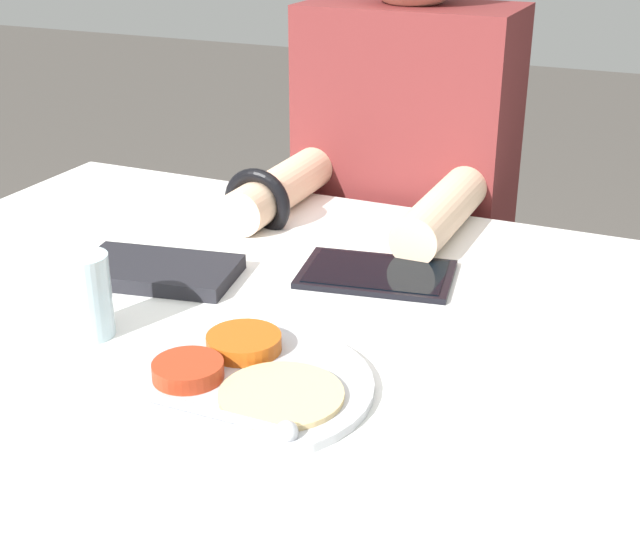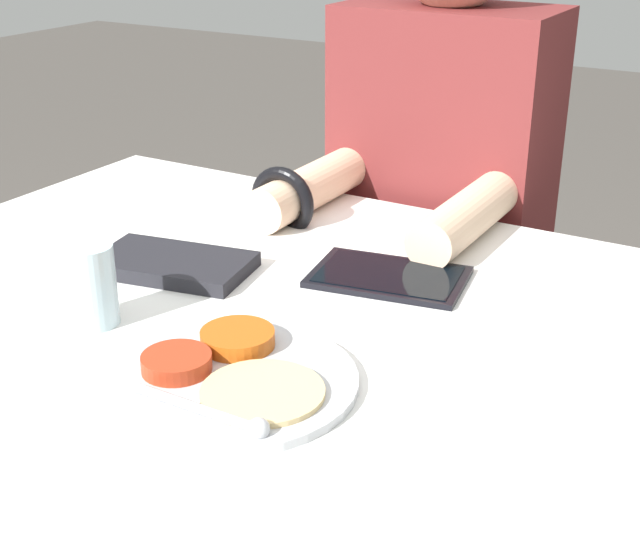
{
  "view_description": "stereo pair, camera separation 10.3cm",
  "coord_description": "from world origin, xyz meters",
  "px_view_note": "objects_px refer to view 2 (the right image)",
  "views": [
    {
      "loc": [
        0.46,
        -0.81,
        1.25
      ],
      "look_at": [
        0.08,
        0.05,
        0.83
      ],
      "focal_mm": 50.0,
      "sensor_mm": 36.0,
      "label": 1
    },
    {
      "loc": [
        0.55,
        -0.76,
        1.25
      ],
      "look_at": [
        0.08,
        0.05,
        0.83
      ],
      "focal_mm": 50.0,
      "sensor_mm": 36.0,
      "label": 2
    }
  ],
  "objects_px": {
    "tablet_device": "(389,277)",
    "person_diner": "(435,275)",
    "red_notebook": "(173,265)",
    "thali_tray": "(230,376)",
    "drinking_glass": "(91,285)"
  },
  "relations": [
    {
      "from": "red_notebook",
      "to": "thali_tray",
      "type": "bearing_deg",
      "value": -40.09
    },
    {
      "from": "tablet_device",
      "to": "drinking_glass",
      "type": "height_order",
      "value": "drinking_glass"
    },
    {
      "from": "thali_tray",
      "to": "drinking_glass",
      "type": "relative_size",
      "value": 2.65
    },
    {
      "from": "red_notebook",
      "to": "tablet_device",
      "type": "xyz_separation_m",
      "value": [
        0.26,
        0.12,
        -0.0
      ]
    },
    {
      "from": "red_notebook",
      "to": "tablet_device",
      "type": "bearing_deg",
      "value": 24.68
    },
    {
      "from": "red_notebook",
      "to": "person_diner",
      "type": "height_order",
      "value": "person_diner"
    },
    {
      "from": "thali_tray",
      "to": "tablet_device",
      "type": "relative_size",
      "value": 1.2
    },
    {
      "from": "thali_tray",
      "to": "drinking_glass",
      "type": "xyz_separation_m",
      "value": [
        -0.22,
        0.03,
        0.04
      ]
    },
    {
      "from": "person_diner",
      "to": "drinking_glass",
      "type": "height_order",
      "value": "person_diner"
    },
    {
      "from": "thali_tray",
      "to": "tablet_device",
      "type": "height_order",
      "value": "thali_tray"
    },
    {
      "from": "person_diner",
      "to": "drinking_glass",
      "type": "xyz_separation_m",
      "value": [
        -0.14,
        -0.7,
        0.22
      ]
    },
    {
      "from": "drinking_glass",
      "to": "person_diner",
      "type": "bearing_deg",
      "value": 78.53
    },
    {
      "from": "tablet_device",
      "to": "drinking_glass",
      "type": "relative_size",
      "value": 2.22
    },
    {
      "from": "tablet_device",
      "to": "person_diner",
      "type": "height_order",
      "value": "person_diner"
    },
    {
      "from": "thali_tray",
      "to": "red_notebook",
      "type": "bearing_deg",
      "value": 139.91
    }
  ]
}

